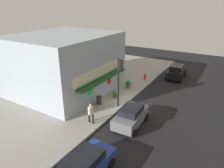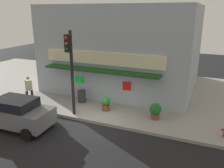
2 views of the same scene
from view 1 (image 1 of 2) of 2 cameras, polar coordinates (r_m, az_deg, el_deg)
name	(u,v)px [view 1 (image 1 of 2)]	position (r m, az deg, el deg)	size (l,w,h in m)	color
ground_plane	(128,103)	(21.29, 4.59, -5.21)	(52.89, 52.89, 0.00)	black
sidewalk	(82,90)	(24.27, -8.34, -1.61)	(35.26, 12.17, 0.17)	gray
corner_building	(65,63)	(23.62, -12.94, 5.77)	(10.88, 10.33, 6.32)	#9EA8B2
traffic_light	(119,76)	(18.86, 2.03, 2.22)	(0.32, 0.58, 4.91)	black
fire_hydrant	(145,77)	(27.13, 9.12, 1.97)	(0.49, 0.25, 0.78)	red
trash_can	(99,100)	(20.47, -3.64, -4.51)	(0.52, 0.52, 0.82)	#2D2D2D
pedestrian	(91,113)	(17.20, -5.94, -7.93)	(0.54, 0.60, 1.79)	black
potted_plant_by_doorway	(115,94)	(21.71, 0.88, -2.68)	(0.54, 0.54, 0.88)	brown
potted_plant_by_window	(128,84)	(24.19, 4.50, 0.04)	(0.67, 0.67, 0.94)	brown
parked_car_black	(176,71)	(29.13, 17.49, 3.34)	(4.34, 2.23, 1.77)	black
parked_car_grey	(131,116)	(17.29, 5.31, -8.83)	(3.97, 2.15, 1.68)	slate
parked_car_blue	(83,167)	(12.89, -8.03, -21.90)	(4.55, 2.14, 1.54)	navy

